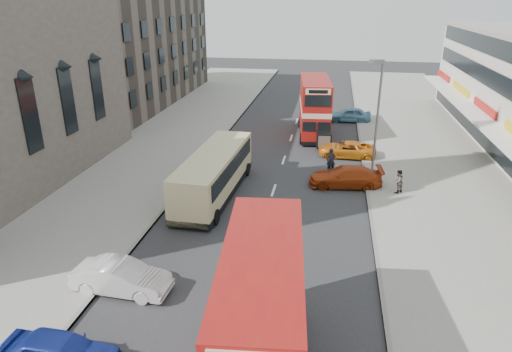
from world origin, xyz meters
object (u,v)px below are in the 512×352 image
Objects in this scene: bus_main at (262,322)px; car_right_c at (349,115)px; bus_second at (315,107)px; coach at (214,173)px; car_right_b at (347,149)px; street_lamp at (377,110)px; car_left_front at (122,278)px; pedestrian_near at (398,181)px; cyclist at (331,167)px; car_right_a at (345,177)px.

car_right_c is (3.53, 34.64, -1.82)m from bus_main.
bus_main is 0.98× the size of bus_second.
coach reaches higher than car_right_b.
car_left_front is at bearing -125.84° from street_lamp.
coach is (-10.16, -5.41, -3.21)m from street_lamp.
bus_main is 17.86m from pedestrian_near.
car_left_front is 2.08× the size of cyclist.
coach is 2.24× the size of car_right_b.
car_right_b is 11.07m from car_right_c.
coach is at bearing -26.17° from car_right_c.
car_left_front is (-1.40, -10.59, -0.86)m from coach.
car_right_c is at bearing -101.34° from bus_main.
bus_second is at bearing -34.28° from car_right_c.
car_right_b is (3.13, 23.58, -1.93)m from bus_main.
cyclist is at bearing -101.24° from bus_main.
bus_main reaches higher than coach.
street_lamp is 5.17× the size of pedestrian_near.
car_right_a reaches higher than car_right_b.
pedestrian_near is 5.01m from cyclist.
bus_main reaches higher than cyclist.
car_right_a is at bearing -4.27° from car_right_c.
car_right_a is at bearing 21.89° from coach.
coach is 8.66m from cyclist.
car_right_b is 2.88× the size of pedestrian_near.
street_lamp is at bearing -32.76° from car_left_front.
car_right_b is 2.20× the size of cyclist.
car_left_front is 16.62m from car_right_a.
cyclist is (-1.61, -15.46, -0.05)m from car_right_c.
car_right_a is 17.16m from car_right_c.
car_left_front is 0.95× the size of car_right_b.
car_left_front reaches higher than car_right_b.
car_left_front is (-6.77, 4.00, -1.85)m from bus_main.
street_lamp reaches higher than car_right_c.
cyclist is at bearing -154.90° from car_right_a.
car_left_front is 21.95m from car_right_b.
bus_main is 15.58m from coach.
car_right_a is at bearing 97.12° from bus_second.
bus_main is 8.08m from car_left_front.
pedestrian_near is (1.44, -3.34, -3.85)m from street_lamp.
car_right_c is at bearing 68.62° from coach.
bus_main is 1.83× the size of car_right_a.
bus_second is at bearing -95.89° from bus_main.
coach is at bearing -31.93° from pedestrian_near.
bus_main is at bearing -117.46° from car_left_front.
bus_second reaches higher than coach.
street_lamp reaches higher than car_left_front.
car_right_c is (10.30, 30.65, 0.03)m from car_left_front.
pedestrian_near is (11.61, 2.06, -0.63)m from coach.
pedestrian_near is (3.32, -0.84, 0.23)m from car_right_a.
car_right_b is 1.05× the size of car_right_c.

